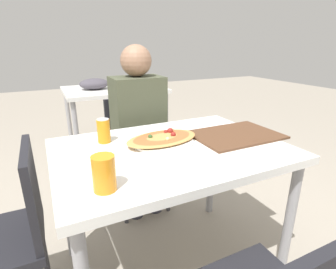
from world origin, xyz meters
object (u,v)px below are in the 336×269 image
(drink_glass, at_px, (104,173))
(pizza_main, at_px, (162,139))
(dining_table, at_px, (171,162))
(chair_side_left, at_px, (8,231))
(chair_far_seated, at_px, (135,146))
(person_seated, at_px, (139,120))
(soda_can, at_px, (104,131))

(drink_glass, bearing_deg, pizza_main, 41.62)
(dining_table, distance_m, chair_side_left, 0.78)
(chair_far_seated, xyz_separation_m, person_seated, (0.00, -0.11, 0.24))
(dining_table, xyz_separation_m, person_seated, (0.05, 0.62, 0.06))
(person_seated, distance_m, pizza_main, 0.54)
(chair_side_left, bearing_deg, soda_can, -69.59)
(person_seated, bearing_deg, chair_far_seated, -90.00)
(dining_table, bearing_deg, pizza_main, 99.65)
(soda_can, bearing_deg, person_seated, 50.21)
(pizza_main, distance_m, soda_can, 0.31)
(dining_table, height_order, person_seated, person_seated)
(chair_far_seated, height_order, chair_side_left, same)
(chair_side_left, bearing_deg, drink_glass, -128.82)
(soda_can, bearing_deg, pizza_main, -26.91)
(pizza_main, bearing_deg, soda_can, 153.09)
(pizza_main, distance_m, drink_glass, 0.51)
(person_seated, bearing_deg, soda_can, 50.21)
(chair_far_seated, xyz_separation_m, chair_side_left, (-0.81, -0.69, 0.00))
(chair_far_seated, bearing_deg, drink_glass, 65.82)
(chair_side_left, height_order, drink_glass, drink_glass)
(chair_far_seated, xyz_separation_m, drink_glass, (-0.44, -0.98, 0.33))
(pizza_main, xyz_separation_m, soda_can, (-0.27, 0.14, 0.04))
(person_seated, bearing_deg, dining_table, 85.18)
(drink_glass, bearing_deg, chair_side_left, 141.18)
(dining_table, bearing_deg, chair_side_left, 177.13)
(chair_side_left, bearing_deg, chair_far_seated, -49.60)
(chair_far_seated, height_order, pizza_main, chair_far_seated)
(soda_can, bearing_deg, chair_far_seated, 56.79)
(chair_side_left, xyz_separation_m, pizza_main, (0.74, 0.04, 0.28))
(chair_far_seated, relative_size, person_seated, 0.68)
(dining_table, xyz_separation_m, soda_can, (-0.28, 0.21, 0.14))
(dining_table, height_order, soda_can, soda_can)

